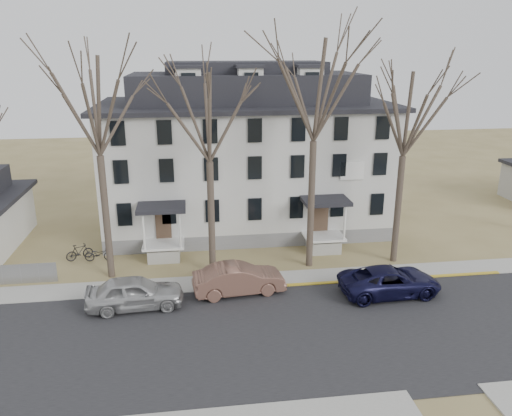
{
  "coord_description": "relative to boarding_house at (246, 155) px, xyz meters",
  "views": [
    {
      "loc": [
        -6.06,
        -18.07,
        12.93
      ],
      "look_at": [
        -2.45,
        9.0,
        4.16
      ],
      "focal_mm": 35.0,
      "sensor_mm": 36.0,
      "label": 1
    }
  ],
  "objects": [
    {
      "name": "ground",
      "position": [
        2.0,
        -17.95,
        -5.38
      ],
      "size": [
        120.0,
        120.0,
        0.0
      ],
      "primitive_type": "plane",
      "color": "olive",
      "rests_on": "ground"
    },
    {
      "name": "main_road",
      "position": [
        2.0,
        -15.95,
        -5.38
      ],
      "size": [
        120.0,
        10.0,
        0.04
      ],
      "primitive_type": "cube",
      "color": "#27272A",
      "rests_on": "ground"
    },
    {
      "name": "far_sidewalk",
      "position": [
        2.0,
        -9.95,
        -5.38
      ],
      "size": [
        120.0,
        2.0,
        0.08
      ],
      "primitive_type": "cube",
      "color": "#A09F97",
      "rests_on": "ground"
    },
    {
      "name": "yellow_curb",
      "position": [
        7.0,
        -10.85,
        -5.38
      ],
      "size": [
        14.0,
        0.25,
        0.06
      ],
      "primitive_type": "cube",
      "color": "gold",
      "rests_on": "ground"
    },
    {
      "name": "boarding_house",
      "position": [
        0.0,
        0.0,
        0.0
      ],
      "size": [
        20.8,
        12.36,
        12.05
      ],
      "color": "slate",
      "rests_on": "ground"
    },
    {
      "name": "tree_far_left",
      "position": [
        -9.0,
        -8.15,
        4.96
      ],
      "size": [
        8.4,
        8.4,
        13.72
      ],
      "color": "#473B31",
      "rests_on": "ground"
    },
    {
      "name": "tree_mid_left",
      "position": [
        -3.0,
        -8.15,
        4.22
      ],
      "size": [
        7.8,
        7.8,
        12.74
      ],
      "color": "#473B31",
      "rests_on": "ground"
    },
    {
      "name": "tree_center",
      "position": [
        3.0,
        -8.15,
        5.71
      ],
      "size": [
        9.0,
        9.0,
        14.7
      ],
      "color": "#473B31",
      "rests_on": "ground"
    },
    {
      "name": "tree_mid_right",
      "position": [
        8.5,
        -8.15,
        4.22
      ],
      "size": [
        7.8,
        7.8,
        12.74
      ],
      "color": "#473B31",
      "rests_on": "ground"
    },
    {
      "name": "car_silver",
      "position": [
        -7.21,
        -12.22,
        -4.53
      ],
      "size": [
        5.09,
        2.3,
        1.69
      ],
      "primitive_type": "imported",
      "rotation": [
        0.0,
        0.0,
        1.63
      ],
      "color": "#AFAFAF",
      "rests_on": "ground"
    },
    {
      "name": "car_tan",
      "position": [
        -1.71,
        -11.3,
        -4.55
      ],
      "size": [
        5.17,
        2.28,
        1.65
      ],
      "primitive_type": "imported",
      "rotation": [
        0.0,
        0.0,
        1.68
      ],
      "color": "brown",
      "rests_on": "ground"
    },
    {
      "name": "car_navy",
      "position": [
        6.45,
        -12.53,
        -4.61
      ],
      "size": [
        5.63,
        2.79,
        1.54
      ],
      "primitive_type": "imported",
      "rotation": [
        0.0,
        0.0,
        1.62
      ],
      "color": "black",
      "rests_on": "ground"
    },
    {
      "name": "bicycle_left",
      "position": [
        -10.07,
        -5.83,
        -4.91
      ],
      "size": [
        1.79,
        0.64,
        0.94
      ],
      "primitive_type": "imported",
      "rotation": [
        0.0,
        0.0,
        1.56
      ],
      "color": "black",
      "rests_on": "ground"
    },
    {
      "name": "bicycle_right",
      "position": [
        -11.34,
        -5.42,
        -4.86
      ],
      "size": [
        1.74,
        1.25,
        1.03
      ],
      "primitive_type": "imported",
      "rotation": [
        0.0,
        0.0,
        2.07
      ],
      "color": "black",
      "rests_on": "ground"
    }
  ]
}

